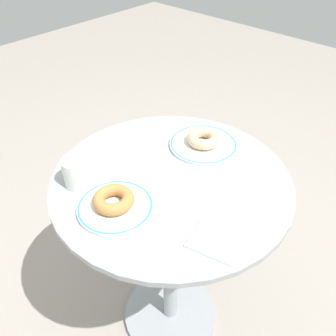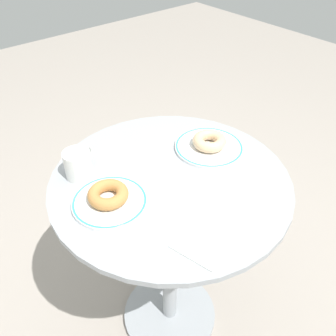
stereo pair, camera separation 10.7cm
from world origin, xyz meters
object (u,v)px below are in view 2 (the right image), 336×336
at_px(cafe_table, 170,234).
at_px(paper_napkin, 206,240).
at_px(plate_right, 209,147).
at_px(coffee_mug, 79,164).
at_px(donut_glazed, 209,141).
at_px(donut_old_fashioned, 108,194).
at_px(plate_left, 110,202).

xyz_separation_m(cafe_table, paper_napkin, (-0.08, -0.24, 0.25)).
xyz_separation_m(plate_right, coffee_mug, (-0.39, 0.15, 0.04)).
height_order(plate_right, donut_glazed, donut_glazed).
height_order(plate_right, donut_old_fashioned, donut_old_fashioned).
bearing_deg(paper_napkin, donut_glazed, 43.96).
relative_size(plate_right, coffee_mug, 1.98).
height_order(cafe_table, donut_glazed, donut_glazed).
relative_size(plate_right, donut_old_fashioned, 2.00).
height_order(donut_glazed, paper_napkin, donut_glazed).
relative_size(plate_right, paper_napkin, 1.55).
relative_size(cafe_table, paper_napkin, 5.38).
distance_m(cafe_table, coffee_mug, 0.40).
relative_size(plate_left, coffee_mug, 1.83).
distance_m(donut_glazed, paper_napkin, 0.39).
relative_size(plate_right, donut_glazed, 2.03).
bearing_deg(coffee_mug, paper_napkin, -75.30).
bearing_deg(plate_left, donut_old_fashioned, 79.94).
bearing_deg(plate_right, plate_left, -179.14).
distance_m(cafe_table, donut_glazed, 0.34).
height_order(plate_left, coffee_mug, coffee_mug).
bearing_deg(donut_old_fashioned, paper_napkin, -67.97).
relative_size(cafe_table, plate_left, 3.76).
relative_size(plate_left, paper_napkin, 1.43).
bearing_deg(plate_left, paper_napkin, -67.40).
distance_m(donut_glazed, coffee_mug, 0.42).
relative_size(donut_glazed, paper_napkin, 0.76).
bearing_deg(paper_napkin, plate_left, 112.60).
xyz_separation_m(plate_left, donut_old_fashioned, (0.00, 0.01, 0.02)).
relative_size(plate_left, donut_glazed, 1.87).
bearing_deg(donut_glazed, paper_napkin, -136.04).
bearing_deg(coffee_mug, donut_glazed, -21.19).
relative_size(cafe_table, donut_old_fashioned, 6.95).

